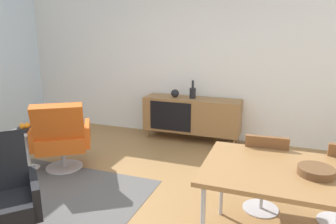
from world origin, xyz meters
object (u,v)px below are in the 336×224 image
Objects in this scene: dining_table at (310,178)px; dining_chair_back_left at (264,169)px; sideboard at (192,115)px; vase_sculptural_dark at (193,92)px; vase_cobalt at (175,93)px; lounge_chair_red at (61,136)px; fruit_bowl at (25,128)px; side_table_round at (27,145)px; wooden_bowl_on_table at (316,171)px.

dining_table is 1.87× the size of dining_chair_back_left.
sideboard is 0.38m from vase_sculptural_dark.
dining_table is 0.70m from dining_chair_back_left.
vase_cobalt is 0.16× the size of dining_chair_back_left.
sideboard is at bearing 53.88° from lounge_chair_red.
vase_sculptural_dark is 2.17m from lounge_chair_red.
side_table_round is at bearing 111.43° from fruit_bowl.
lounge_chair_red is (-2.87, 0.70, -0.23)m from dining_table.
vase_cobalt is 2.45m from dining_chair_back_left.
vase_sculptural_dark reaches higher than side_table_round.
dining_table is 2.96m from lounge_chair_red.
vase_sculptural_dark is at bearing 53.67° from lounge_chair_red.
sideboard is at bearing 47.01° from fruit_bowl.
lounge_chair_red is at bearing -119.15° from vase_cobalt.
dining_chair_back_left is at bearing -0.36° from side_table_round.
fruit_bowl is at bearing 179.66° from dining_chair_back_left.
lounge_chair_red is (-2.90, 0.72, -0.30)m from wooden_bowl_on_table.
dining_chair_back_left reaches higher than fruit_bowl.
fruit_bowl is (-1.73, -1.84, -0.25)m from vase_sculptural_dark.
dining_table is at bearing -9.85° from side_table_round.
sideboard is 3.08× the size of side_table_round.
vase_sculptural_dark is 1.48× the size of fruit_bowl.
vase_sculptural_dark is at bearing 123.92° from dining_chair_back_left.
vase_cobalt is at bearing 129.92° from dining_chair_back_left.
wooden_bowl_on_table is 3.00m from lounge_chair_red.
vase_sculptural_dark reaches higher than lounge_chair_red.
vase_sculptural_dark is at bearing 46.86° from fruit_bowl.
wooden_bowl_on_table is at bearing -51.63° from vase_cobalt.
sideboard is 2.13m from lounge_chair_red.
fruit_bowl reaches higher than side_table_round.
vase_sculptural_dark is at bearing 9.69° from sideboard.
side_table_round is at bearing -133.02° from sideboard.
vase_cobalt is 0.52× the size of wooden_bowl_on_table.
lounge_chair_red is at bearing -126.33° from vase_sculptural_dark.
sideboard is 5.41× the size of vase_sculptural_dark.
fruit_bowl is (-2.98, 0.02, 0.09)m from dining_chair_back_left.
dining_chair_back_left is at bearing -55.82° from sideboard.
wooden_bowl_on_table is (1.64, -2.44, 0.33)m from sideboard.
dining_chair_back_left is (-0.38, 0.58, -0.30)m from wooden_bowl_on_table.
vase_cobalt reaches higher than sideboard.
dining_chair_back_left reaches higher than vase_cobalt.
vase_sculptural_dark reaches higher than wooden_bowl_on_table.
dining_table reaches higher than sideboard.
dining_chair_back_left is 4.28× the size of fruit_bowl.
side_table_round is (-1.72, -1.84, -0.12)m from sideboard.
fruit_bowl is at bearing -133.14° from vase_sculptural_dark.
vase_sculptural_dark is (0.31, 0.00, 0.03)m from vase_cobalt.
dining_chair_back_left is (1.56, -1.86, -0.32)m from vase_cobalt.
vase_cobalt is at bearing 179.63° from sideboard.
fruit_bowl is at bearing 170.17° from dining_table.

